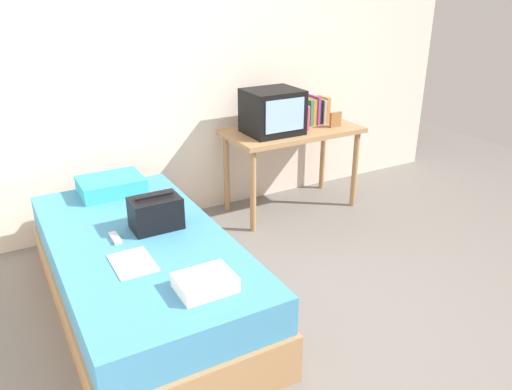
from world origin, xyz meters
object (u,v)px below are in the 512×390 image
object	(u,v)px
tv	(273,112)
remote_silver	(115,238)
picture_frame	(336,120)
water_bottle	(305,118)
desk	(292,139)
magazine	(133,263)
folded_towel	(205,283)
bed	(143,275)
remote_dark	(193,278)
pillow	(111,185)
book_row	(315,111)
handbag	(156,213)

from	to	relation	value
tv	remote_silver	distance (m)	1.77
picture_frame	water_bottle	bearing A→B (deg)	169.15
picture_frame	remote_silver	bearing A→B (deg)	-162.52
desk	remote_silver	distance (m)	1.93
magazine	folded_towel	size ratio (longest dim) A/B	1.04
tv	remote_silver	bearing A→B (deg)	-153.29
desk	picture_frame	xyz separation A→B (m)	(0.35, -0.13, 0.16)
bed	remote_dark	world-z (taller)	remote_dark
remote_dark	folded_towel	xyz separation A→B (m)	(0.02, -0.11, 0.03)
picture_frame	pillow	bearing A→B (deg)	178.21
tv	pillow	world-z (taller)	tv
magazine	remote_silver	bearing A→B (deg)	91.63
picture_frame	remote_silver	world-z (taller)	picture_frame
tv	water_bottle	size ratio (longest dim) A/B	2.17
folded_towel	book_row	bearing A→B (deg)	41.85
picture_frame	magazine	size ratio (longest dim) A/B	0.46
desk	magazine	size ratio (longest dim) A/B	4.00
remote_silver	handbag	bearing A→B (deg)	6.18
handbag	remote_dark	size ratio (longest dim) A/B	1.92
pillow	remote_dark	distance (m)	1.35
water_bottle	picture_frame	bearing A→B (deg)	-10.85
picture_frame	remote_silver	xyz separation A→B (m)	(-2.11, -0.66, -0.29)
water_bottle	remote_silver	distance (m)	1.99
water_bottle	book_row	world-z (taller)	book_row
magazine	remote_dark	xyz separation A→B (m)	(0.22, -0.31, 0.01)
handbag	remote_silver	xyz separation A→B (m)	(-0.27, -0.03, -0.09)
tv	water_bottle	world-z (taller)	tv
desk	magazine	xyz separation A→B (m)	(-1.75, -1.12, -0.14)
book_row	pillow	world-z (taller)	book_row
picture_frame	magazine	xyz separation A→B (m)	(-2.10, -0.98, -0.30)
pillow	handbag	size ratio (longest dim) A/B	1.46
pillow	remote_silver	size ratio (longest dim) A/B	3.05
water_bottle	remote_silver	size ratio (longest dim) A/B	1.41
bed	folded_towel	size ratio (longest dim) A/B	7.14
water_bottle	folded_towel	world-z (taller)	water_bottle
desk	handbag	size ratio (longest dim) A/B	3.87
bed	handbag	world-z (taller)	handbag
book_row	remote_silver	size ratio (longest dim) A/B	1.70
bed	folded_towel	bearing A→B (deg)	-79.85
bed	pillow	world-z (taller)	pillow
bed	magazine	size ratio (longest dim) A/B	6.90
water_bottle	folded_towel	size ratio (longest dim) A/B	0.72
pillow	magazine	distance (m)	1.06
pillow	book_row	bearing A→B (deg)	4.22
tv	book_row	xyz separation A→B (m)	(0.49, 0.09, -0.07)
book_row	remote_dark	distance (m)	2.36
bed	magazine	world-z (taller)	magazine
water_bottle	handbag	bearing A→B (deg)	-156.24
handbag	remote_silver	world-z (taller)	handbag
handbag	remote_silver	distance (m)	0.28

